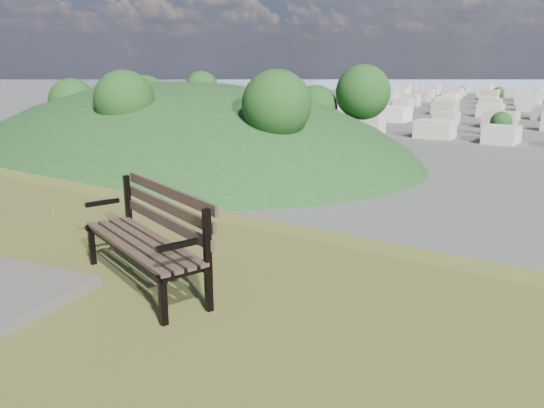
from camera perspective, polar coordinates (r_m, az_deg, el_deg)
The scene contains 2 objects.
park_bench at distance 4.69m, azimuth -12.90°, elevation -2.88°, with size 1.69×1.01×0.85m.
green_wooded_hill at distance 165.74m, azimuth -9.66°, elevation 5.24°, with size 171.92×137.54×85.96m.
Camera 1 is at (2.05, -0.82, 26.87)m, focal length 35.00 mm.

